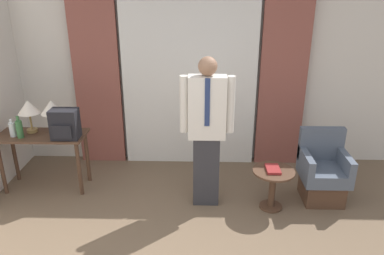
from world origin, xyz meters
name	(u,v)px	position (x,y,z in m)	size (l,w,h in m)	color
wall_back	(190,71)	(0.00, 3.00, 1.35)	(10.00, 0.06, 2.70)	silver
curtain_sheer_center	(189,77)	(0.00, 2.87, 1.29)	(1.86, 0.06, 2.58)	white
curtain_drape_left	(97,77)	(-1.30, 2.87, 1.29)	(0.65, 0.06, 2.58)	brown
curtain_drape_right	(283,78)	(1.30, 2.87, 1.29)	(0.65, 0.06, 2.58)	brown
desk	(43,144)	(-1.84, 2.07, 0.62)	(1.10, 0.47, 0.75)	#4C3323
table_lamp_left	(29,108)	(-1.98, 2.15, 1.07)	(0.27, 0.27, 0.42)	#9E7F47
table_lamp_right	(52,109)	(-1.69, 2.15, 1.07)	(0.27, 0.27, 0.42)	#9E7F47
bottle_near_edge	(19,129)	(-2.05, 1.96, 0.87)	(0.08, 0.08, 0.28)	#336638
bottle_by_lamp	(12,129)	(-2.15, 2.00, 0.84)	(0.08, 0.08, 0.23)	silver
backpack	(65,124)	(-1.48, 1.96, 0.93)	(0.32, 0.24, 0.37)	black
person	(207,128)	(0.23, 1.75, 0.99)	(0.61, 0.21, 1.80)	#2D2D33
armchair	(323,174)	(1.67, 1.89, 0.34)	(0.54, 0.55, 0.87)	#4C3323
side_table	(273,182)	(1.02, 1.66, 0.34)	(0.49, 0.49, 0.50)	#4C3323
book	(273,169)	(1.01, 1.66, 0.52)	(0.16, 0.24, 0.03)	maroon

